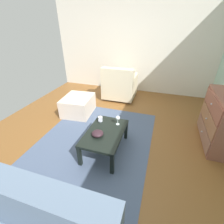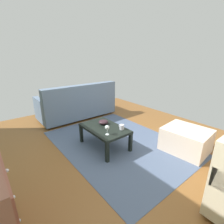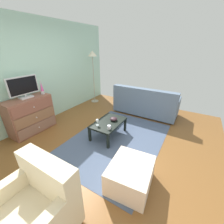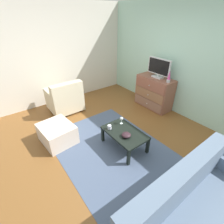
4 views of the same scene
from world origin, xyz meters
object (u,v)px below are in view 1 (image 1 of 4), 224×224
armchair (120,86)px  ottoman (78,105)px  mug (100,119)px  bowl_decorative (98,133)px  coffee_table (105,134)px  wine_glass (118,118)px  dresser (223,121)px

armchair → ottoman: 1.28m
mug → ottoman: 1.11m
bowl_decorative → coffee_table: bearing=150.6°
wine_glass → armchair: size_ratio=0.18×
dresser → ottoman: 2.77m
mug → armchair: size_ratio=0.13×
coffee_table → mug: 0.32m
wine_glass → bowl_decorative: wine_glass is taller
coffee_table → bowl_decorative: (0.12, -0.07, 0.09)m
coffee_table → mug: bearing=-144.8°
dresser → armchair: armchair is taller
bowl_decorative → ottoman: (-1.08, -0.93, -0.21)m
mug → armchair: 1.81m
coffee_table → bowl_decorative: 0.17m
coffee_table → armchair: (-2.05, -0.34, 0.03)m
armchair → ottoman: armchair is taller
coffee_table → bowl_decorative: bowl_decorative is taller
bowl_decorative → armchair: size_ratio=0.20×
bowl_decorative → ottoman: bowl_decorative is taller
wine_glass → bowl_decorative: bearing=-27.8°
dresser → bowl_decorative: dresser is taller
dresser → mug: (0.53, -1.93, -0.02)m
wine_glass → mug: wine_glass is taller
coffee_table → wine_glass: bearing=153.0°
dresser → ottoman: dresser is taller
mug → armchair: (-1.80, -0.16, -0.06)m
mug → coffee_table: bearing=35.2°
armchair → wine_glass: bearing=14.5°
wine_glass → ottoman: 1.36m
armchair → coffee_table: bearing=9.3°
mug → dresser: bearing=105.4°
wine_glass → mug: 0.31m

